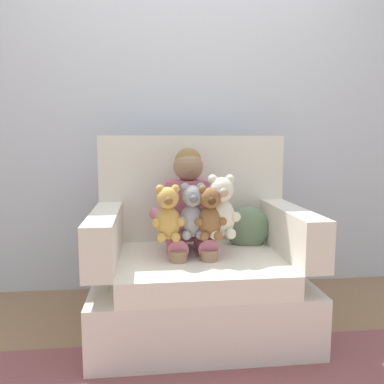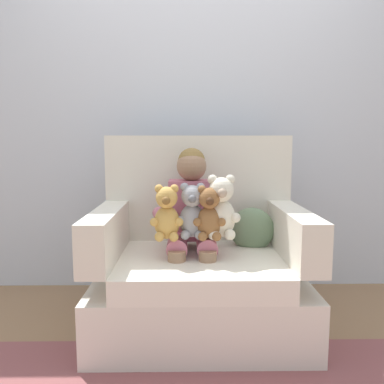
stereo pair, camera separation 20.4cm
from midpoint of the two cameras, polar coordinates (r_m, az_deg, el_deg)
The scene contains 9 objects.
ground_plane at distance 2.33m, azimuth -1.64°, elevation -19.52°, with size 8.00×8.00×0.00m, color #936D4C.
back_wall at distance 2.83m, azimuth -3.07°, elevation 12.35°, with size 6.00×0.10×2.60m, color silver.
armchair at distance 2.24m, azimuth -1.80°, elevation -11.04°, with size 1.14×0.86×1.09m.
seated_child at distance 2.17m, azimuth -3.03°, elevation -3.27°, with size 0.45×0.39×0.82m.
plush_grey at distance 2.04m, azimuth -2.79°, elevation -3.02°, with size 0.17×0.14×0.29m.
plush_brown at distance 2.01m, azimuth -0.22°, elevation -3.27°, with size 0.17×0.14×0.28m.
plush_honey at distance 2.00m, azimuth -6.49°, elevation -3.33°, with size 0.17×0.14×0.29m.
plush_cream at distance 2.05m, azimuth 1.46°, elevation -2.40°, with size 0.20×0.16×0.34m.
throw_pillow at distance 2.34m, azimuth 5.62°, elevation -5.34°, with size 0.26×0.12×0.26m, color slate.
Camera 1 is at (-0.28, -2.06, 1.05)m, focal length 36.28 mm.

